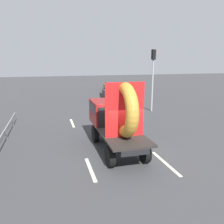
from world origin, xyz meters
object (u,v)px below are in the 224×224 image
object	(u,v)px
traffic_light	(153,72)
oncoming_car	(111,86)
flatbed_truck	(115,116)
distant_sedan	(111,96)

from	to	relation	value
traffic_light	oncoming_car	world-z (taller)	traffic_light
flatbed_truck	oncoming_car	size ratio (longest dim) A/B	1.39
flatbed_truck	distant_sedan	size ratio (longest dim) A/B	1.31
flatbed_truck	distant_sedan	distance (m)	14.19
flatbed_truck	oncoming_car	bearing A→B (deg)	75.11
flatbed_truck	distant_sedan	xyz separation A→B (m)	(3.54, 13.70, -1.05)
distant_sedan	oncoming_car	bearing A→B (deg)	74.55
flatbed_truck	traffic_light	bearing A→B (deg)	53.16
traffic_light	oncoming_car	distance (m)	15.77
distant_sedan	oncoming_car	world-z (taller)	distant_sedan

